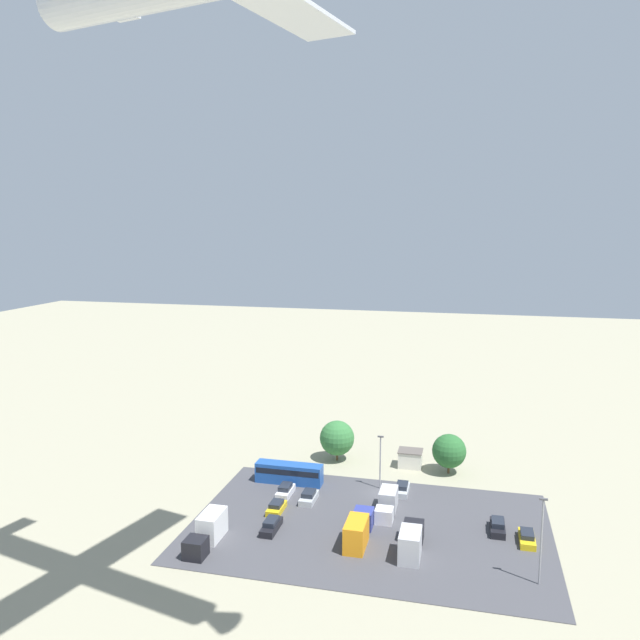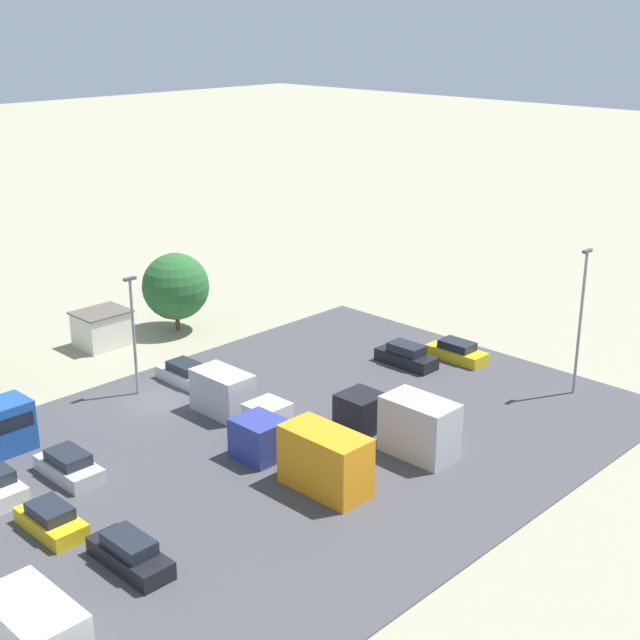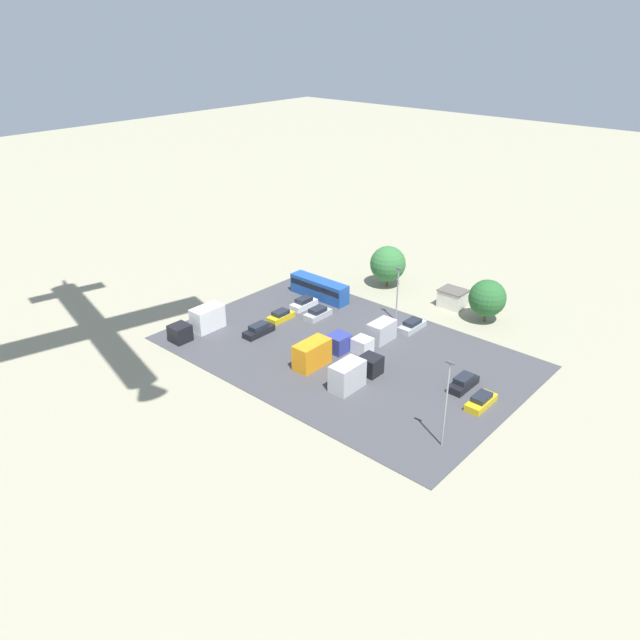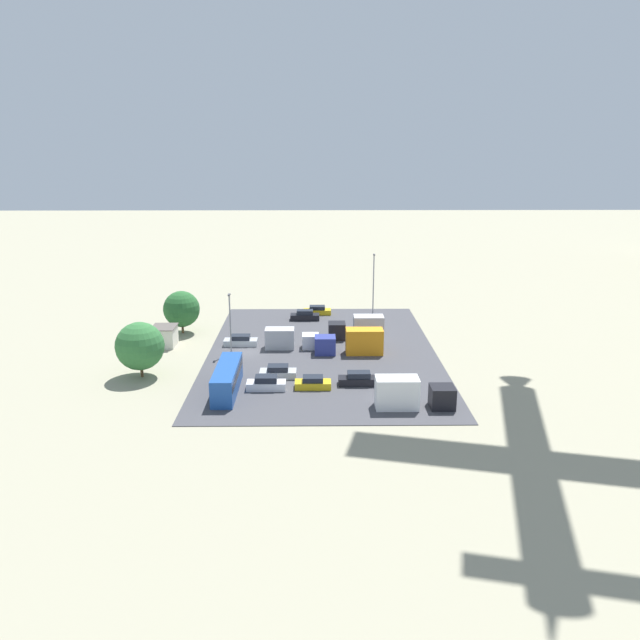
{
  "view_description": "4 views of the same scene",
  "coord_description": "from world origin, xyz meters",
  "px_view_note": "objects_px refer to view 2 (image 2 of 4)",
  "views": [
    {
      "loc": [
        -12.05,
        87.53,
        39.65
      ],
      "look_at": [
        2.92,
        26.09,
        30.04
      ],
      "focal_mm": 35.0,
      "sensor_mm": 36.0,
      "label": 1
    },
    {
      "loc": [
        31.73,
        46.02,
        24.78
      ],
      "look_at": [
        -5.83,
        9.44,
        6.61
      ],
      "focal_mm": 50.0,
      "sensor_mm": 36.0,
      "label": 2
    },
    {
      "loc": [
        -46.15,
        67.61,
        40.84
      ],
      "look_at": [
        3.08,
        11.96,
        4.35
      ],
      "focal_mm": 35.0,
      "sensor_mm": 36.0,
      "label": 3
    },
    {
      "loc": [
        81.3,
        9.3,
        27.21
      ],
      "look_at": [
        3.17,
        10.15,
        5.5
      ],
      "focal_mm": 35.0,
      "sensor_mm": 36.0,
      "label": 4
    }
  ],
  "objects_px": {
    "parked_car_1": "(406,356)",
    "parked_truck_0": "(402,423)",
    "parked_car_3": "(69,466)",
    "parked_truck_2": "(235,399)",
    "parked_car_5": "(130,554)",
    "parked_car_0": "(51,520)",
    "parked_car_6": "(186,374)",
    "parked_truck_1": "(306,454)",
    "parked_car_2": "(457,352)",
    "shed_building": "(102,328)"
  },
  "relations": [
    {
      "from": "parked_car_1",
      "to": "parked_truck_0",
      "type": "bearing_deg",
      "value": -142.21
    },
    {
      "from": "parked_car_3",
      "to": "parked_truck_2",
      "type": "xyz_separation_m",
      "value": [
        -11.5,
        0.84,
        0.65
      ]
    },
    {
      "from": "parked_car_3",
      "to": "parked_truck_0",
      "type": "bearing_deg",
      "value": -35.06
    },
    {
      "from": "parked_car_1",
      "to": "parked_car_5",
      "type": "xyz_separation_m",
      "value": [
        28.82,
        6.72,
        -0.02
      ]
    },
    {
      "from": "parked_car_0",
      "to": "parked_car_6",
      "type": "height_order",
      "value": "parked_car_6"
    },
    {
      "from": "parked_car_0",
      "to": "parked_truck_2",
      "type": "distance_m",
      "value": 15.46
    },
    {
      "from": "parked_car_0",
      "to": "parked_car_1",
      "type": "height_order",
      "value": "parked_car_1"
    },
    {
      "from": "parked_car_0",
      "to": "parked_truck_1",
      "type": "xyz_separation_m",
      "value": [
        -12.59,
        5.48,
        0.97
      ]
    },
    {
      "from": "parked_car_2",
      "to": "parked_truck_0",
      "type": "xyz_separation_m",
      "value": [
        13.98,
        6.1,
        0.98
      ]
    },
    {
      "from": "parked_car_2",
      "to": "parked_car_3",
      "type": "height_order",
      "value": "parked_car_3"
    },
    {
      "from": "parked_truck_0",
      "to": "shed_building",
      "type": "bearing_deg",
      "value": 95.73
    },
    {
      "from": "parked_truck_2",
      "to": "parked_car_6",
      "type": "bearing_deg",
      "value": -101.09
    },
    {
      "from": "shed_building",
      "to": "parked_truck_0",
      "type": "bearing_deg",
      "value": 95.73
    },
    {
      "from": "parked_truck_1",
      "to": "parked_car_3",
      "type": "bearing_deg",
      "value": 132.84
    },
    {
      "from": "parked_car_3",
      "to": "parked_truck_1",
      "type": "xyz_separation_m",
      "value": [
        -9.03,
        9.74,
        0.94
      ]
    },
    {
      "from": "parked_truck_0",
      "to": "parked_car_1",
      "type": "bearing_deg",
      "value": 37.79
    },
    {
      "from": "parked_car_1",
      "to": "parked_truck_1",
      "type": "xyz_separation_m",
      "value": [
        17.24,
        6.78,
        0.89
      ]
    },
    {
      "from": "parked_truck_0",
      "to": "parked_car_0",
      "type": "bearing_deg",
      "value": 160.57
    },
    {
      "from": "shed_building",
      "to": "parked_car_0",
      "type": "height_order",
      "value": "shed_building"
    },
    {
      "from": "parked_car_0",
      "to": "parked_truck_0",
      "type": "xyz_separation_m",
      "value": [
        -19.35,
        6.82,
        0.99
      ]
    },
    {
      "from": "parked_car_1",
      "to": "parked_car_2",
      "type": "height_order",
      "value": "parked_car_1"
    },
    {
      "from": "shed_building",
      "to": "parked_truck_2",
      "type": "relative_size",
      "value": 0.54
    },
    {
      "from": "parked_car_0",
      "to": "parked_car_6",
      "type": "xyz_separation_m",
      "value": [
        -16.41,
        -10.25,
        0.03
      ]
    },
    {
      "from": "parked_car_1",
      "to": "parked_car_6",
      "type": "relative_size",
      "value": 1.0
    },
    {
      "from": "parked_car_2",
      "to": "parked_car_5",
      "type": "height_order",
      "value": "parked_car_5"
    },
    {
      "from": "parked_car_3",
      "to": "parked_truck_2",
      "type": "height_order",
      "value": "parked_truck_2"
    },
    {
      "from": "shed_building",
      "to": "parked_truck_0",
      "type": "height_order",
      "value": "parked_truck_0"
    },
    {
      "from": "parked_truck_2",
      "to": "parked_car_3",
      "type": "bearing_deg",
      "value": -4.2
    },
    {
      "from": "shed_building",
      "to": "parked_car_6",
      "type": "xyz_separation_m",
      "value": [
        0.15,
        10.78,
        -0.72
      ]
    },
    {
      "from": "parked_truck_0",
      "to": "parked_truck_1",
      "type": "bearing_deg",
      "value": 168.75
    },
    {
      "from": "shed_building",
      "to": "parked_car_2",
      "type": "distance_m",
      "value": 27.48
    },
    {
      "from": "parked_car_5",
      "to": "shed_building",
      "type": "bearing_deg",
      "value": -120.45
    },
    {
      "from": "parked_car_1",
      "to": "parked_car_2",
      "type": "relative_size",
      "value": 1.02
    },
    {
      "from": "parked_car_3",
      "to": "parked_car_6",
      "type": "distance_m",
      "value": 14.17
    },
    {
      "from": "parked_car_6",
      "to": "parked_truck_2",
      "type": "distance_m",
      "value": 7.0
    },
    {
      "from": "parked_car_2",
      "to": "parked_car_6",
      "type": "relative_size",
      "value": 0.98
    },
    {
      "from": "parked_car_6",
      "to": "parked_truck_1",
      "type": "height_order",
      "value": "parked_truck_1"
    },
    {
      "from": "parked_car_5",
      "to": "parked_car_6",
      "type": "relative_size",
      "value": 1.02
    },
    {
      "from": "parked_car_2",
      "to": "parked_car_3",
      "type": "distance_m",
      "value": 30.18
    },
    {
      "from": "parked_car_5",
      "to": "parked_truck_0",
      "type": "xyz_separation_m",
      "value": [
        -18.34,
        1.41,
        0.92
      ]
    },
    {
      "from": "parked_car_3",
      "to": "parked_truck_1",
      "type": "bearing_deg",
      "value": -47.16
    },
    {
      "from": "parked_car_5",
      "to": "parked_car_6",
      "type": "xyz_separation_m",
      "value": [
        -15.4,
        -15.67,
        -0.04
      ]
    },
    {
      "from": "parked_car_5",
      "to": "parked_car_3",
      "type": "bearing_deg",
      "value": -104.78
    },
    {
      "from": "parked_car_0",
      "to": "parked_car_5",
      "type": "height_order",
      "value": "parked_car_5"
    },
    {
      "from": "parked_car_1",
      "to": "parked_car_2",
      "type": "distance_m",
      "value": 4.04
    },
    {
      "from": "parked_car_5",
      "to": "parked_truck_1",
      "type": "bearing_deg",
      "value": 179.7
    },
    {
      "from": "parked_truck_0",
      "to": "parked_truck_2",
      "type": "relative_size",
      "value": 1.08
    },
    {
      "from": "parked_car_5",
      "to": "parked_truck_0",
      "type": "distance_m",
      "value": 18.42
    },
    {
      "from": "shed_building",
      "to": "parked_car_2",
      "type": "bearing_deg",
      "value": 127.63
    },
    {
      "from": "parked_car_3",
      "to": "parked_car_6",
      "type": "xyz_separation_m",
      "value": [
        -12.84,
        -5.99,
        -0.01
      ]
    }
  ]
}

